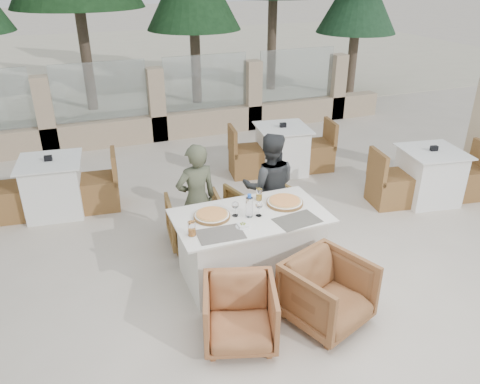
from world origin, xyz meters
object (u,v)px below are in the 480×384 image
object	(u,v)px
wine_glass_centre	(235,208)
armchair_near_right	(328,293)
pizza_left	(212,215)
beer_glass_left	(192,229)
armchair_far_left	(195,220)
diner_left	(197,199)
beer_glass_right	(259,194)
bg_table_b	(282,150)
dining_table	(250,246)
wine_glass_near	(259,208)
pizza_right	(285,202)
olive_dish	(243,225)
bg_table_c	(429,176)
diner_right	(269,187)
armchair_near_left	(240,314)
bg_table_a	(54,187)
water_bottle	(249,205)
armchair_far_right	(258,206)

from	to	relation	value
wine_glass_centre	armchair_near_right	size ratio (longest dim) A/B	0.25
pizza_left	beer_glass_left	size ratio (longest dim) A/B	2.56
armchair_far_left	diner_left	distance (m)	0.42
beer_glass_right	bg_table_b	xyz separation A→B (m)	(1.38, 2.23, -0.45)
dining_table	wine_glass_near	world-z (taller)	wine_glass_near
pizza_right	olive_dish	world-z (taller)	pizza_right
armchair_far_left	dining_table	bearing A→B (deg)	117.64
pizza_left	bg_table_c	distance (m)	3.60
armchair_near_right	diner_left	distance (m)	1.87
armchair_near_right	diner_left	xyz separation A→B (m)	(-0.78, 1.66, 0.35)
beer_glass_left	diner_right	size ratio (longest dim) A/B	0.11
diner_right	armchair_far_left	bearing A→B (deg)	7.19
armchair_near_left	bg_table_a	size ratio (longest dim) A/B	0.40
pizza_right	beer_glass_right	bearing A→B (deg)	139.75
beer_glass_left	armchair_near_right	distance (m)	1.43
water_bottle	armchair_far_right	bearing A→B (deg)	61.32
dining_table	diner_left	bearing A→B (deg)	117.20
beer_glass_left	bg_table_a	xyz separation A→B (m)	(-1.25, 2.54, -0.46)
diner_left	bg_table_b	world-z (taller)	diner_left
dining_table	armchair_near_right	distance (m)	1.02
olive_dish	bg_table_c	bearing A→B (deg)	16.86
diner_right	water_bottle	bearing A→B (deg)	72.38
beer_glass_left	diner_left	bearing A→B (deg)	71.07
beer_glass_right	diner_left	size ratio (longest dim) A/B	0.10
olive_dish	armchair_near_right	bearing A→B (deg)	-52.22
pizza_left	wine_glass_near	bearing A→B (deg)	-17.34
beer_glass_left	armchair_far_right	distance (m)	1.72
beer_glass_left	armchair_near_left	bearing A→B (deg)	-72.88
armchair_far_right	diner_left	bearing A→B (deg)	-0.56
pizza_right	diner_right	distance (m)	0.62
diner_left	beer_glass_right	bearing A→B (deg)	136.37
pizza_right	wine_glass_near	size ratio (longest dim) A/B	2.17
armchair_near_right	armchair_far_right	bearing A→B (deg)	66.73
armchair_far_right	bg_table_a	distance (m)	2.82
bg_table_c	armchair_near_right	bearing A→B (deg)	-138.03
olive_dish	diner_right	world-z (taller)	diner_right
pizza_left	pizza_right	world-z (taller)	pizza_right
beer_glass_left	dining_table	bearing A→B (deg)	14.15
water_bottle	olive_dish	size ratio (longest dim) A/B	2.33
wine_glass_centre	diner_right	xyz separation A→B (m)	(0.69, 0.66, -0.17)
wine_glass_centre	wine_glass_near	size ratio (longest dim) A/B	1.00
beer_glass_right	dining_table	bearing A→B (deg)	-127.61
armchair_far_left	bg_table_b	xyz separation A→B (m)	(1.96, 1.61, 0.08)
dining_table	wine_glass_near	size ratio (longest dim) A/B	8.70
bg_table_b	armchair_far_right	bearing A→B (deg)	-116.44
armchair_far_left	armchair_near_right	bearing A→B (deg)	118.61
water_bottle	olive_dish	bearing A→B (deg)	-128.59
pizza_right	water_bottle	world-z (taller)	water_bottle
armchair_far_left	armchair_near_right	distance (m)	2.00
bg_table_b	bg_table_c	world-z (taller)	same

